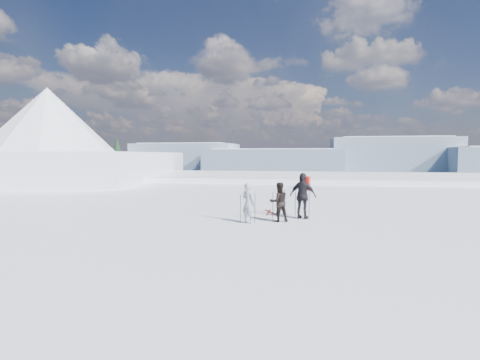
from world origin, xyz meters
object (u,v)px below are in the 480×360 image
(skier_grey, at_px, (248,203))
(skier_pack, at_px, (303,196))
(skier_dark, at_px, (279,202))
(skis_loose, at_px, (270,212))

(skier_grey, bearing_deg, skier_pack, -115.57)
(skier_dark, relative_size, skier_pack, 0.82)
(skier_dark, bearing_deg, skis_loose, -97.64)
(skier_grey, relative_size, skier_pack, 0.83)
(skier_grey, relative_size, skis_loose, 0.97)
(skier_grey, xyz_separation_m, skis_loose, (0.60, 2.86, -0.81))
(skier_grey, xyz_separation_m, skier_pack, (2.16, 1.40, 0.17))
(skier_pack, height_order, skis_loose, skier_pack)
(skier_grey, bearing_deg, skier_dark, -123.65)
(skier_dark, bearing_deg, skier_pack, -160.96)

